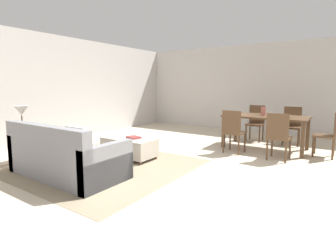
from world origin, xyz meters
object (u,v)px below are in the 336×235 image
Objects in this scene: side_table at (23,140)px; ottoman_table at (129,146)px; dining_chair_far_left at (256,121)px; table_lamp at (21,112)px; dining_table at (265,119)px; dining_chair_far_right at (292,123)px; vase_centerpiece at (263,111)px; dining_chair_near_right at (278,134)px; book_on_ottoman at (134,137)px; dining_chair_near_left at (233,129)px; couch at (65,158)px; dining_chair_head_east at (329,132)px.

ottoman_table is at bearing 43.62° from side_table.
table_lamp is at bearing -123.76° from dining_chair_far_left.
dining_table is 0.96m from dining_chair_far_right.
table_lamp is 5.94m from dining_chair_far_right.
vase_centerpiece is at bearing 50.07° from ottoman_table.
ottoman_table is at bearing -131.27° from dining_table.
side_table is at bearing 165.96° from table_lamp.
vase_centerpiece is at bearing -121.19° from dining_chair_far_right.
dining_chair_near_right is (3.89, 2.79, -0.44)m from table_lamp.
book_on_ottoman is (0.09, 0.03, 0.19)m from ottoman_table.
side_table is 2.09× the size of book_on_ottoman.
dining_chair_near_left is at bearing 43.73° from side_table.
ottoman_table is 4.08× the size of book_on_ottoman.
couch is 3.58× the size of side_table.
dining_chair_near_right is 1.00× the size of dining_chair_far_left.
couch is at bearing -133.11° from dining_chair_near_right.
vase_centerpiece is at bearing 177.01° from dining_chair_head_east.
couch is 2.12× the size of dining_chair_near_right.
book_on_ottoman is at bearing 42.47° from table_lamp.
table_lamp is at bearing -133.25° from dining_table.
dining_chair_near_left is (2.98, 2.85, -0.44)m from table_lamp.
dining_chair_far_right is (0.43, 0.84, -0.15)m from dining_table.
dining_chair_near_right is 1.00× the size of dining_chair_far_right.
book_on_ottoman is at bearing -149.34° from dining_chair_near_right.
ottoman_table is 0.60× the size of dining_table.
table_lamp is 2.02× the size of book_on_ottoman.
dining_chair_near_right is (0.91, -0.06, 0.00)m from dining_chair_near_left.
couch is at bearing -95.70° from ottoman_table.
table_lamp is 2.10m from book_on_ottoman.
book_on_ottoman is (-1.87, -2.32, -0.43)m from vase_centerpiece.
couch is 4.26m from dining_table.
side_table is at bearing -123.76° from dining_chair_far_left.
book_on_ottoman is at bearing 42.47° from side_table.
dining_chair_head_east reaches higher than dining_table.
dining_chair_near_right and dining_chair_far_right have the same top height.
table_lamp is (-1.41, -1.34, 0.72)m from ottoman_table.
book_on_ottoman is (-1.93, -2.28, -0.25)m from dining_table.
dining_table is 1.93× the size of dining_chair_near_left.
dining_chair_far_right reaches higher than couch.
dining_chair_head_east is (1.71, 0.77, 0.00)m from dining_chair_near_left.
ottoman_table is 1.15× the size of dining_chair_far_right.
table_lamp is at bearing -132.44° from vase_centerpiece.
dining_chair_far_right is (2.59, 4.50, 0.23)m from couch.
dining_table is at bearing 60.33° from dining_chair_near_left.
dining_chair_far_left reaches higher than book_on_ottoman.
dining_chair_near_left is at bearing 43.83° from ottoman_table.
dining_chair_near_left reaches higher than couch.
dining_table is 3.00m from book_on_ottoman.
dining_table is 1.26m from dining_chair_head_east.
dining_chair_near_left is 1.87m from dining_chair_head_east.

